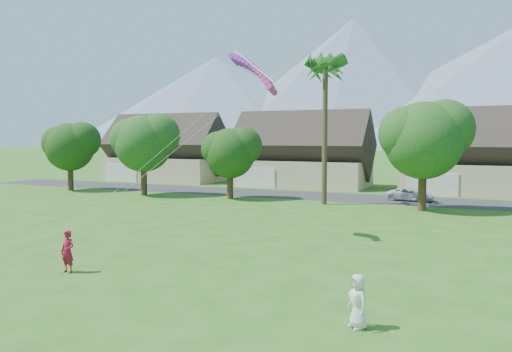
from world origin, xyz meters
The scene contains 10 objects.
ground centered at (0.00, 0.00, 0.00)m, with size 500.00×500.00×0.00m, color #2D6019.
street centered at (0.00, 34.00, 0.01)m, with size 90.00×7.00×0.01m, color #2D2D30.
kite_flyer centered at (-5.67, 3.25, 0.90)m, with size 0.66×0.43×1.80m, color maroon.
watcher centered at (6.88, 2.19, 0.82)m, with size 0.80×0.52×1.65m, color silver.
parked_car centered at (4.40, 34.00, 0.57)m, with size 1.90×4.11×1.14m, color silver.
mountain_ridge centered at (10.40, 260.00, 29.07)m, with size 540.00×240.00×70.00m.
houses_row centered at (0.49, 42.99, 3.44)m, with size 72.75×8.19×8.86m.
tree_row centered at (-1.14, 27.92, 4.89)m, with size 62.27×6.67×8.45m.
fan_palm centered at (-2.00, 28.50, 11.80)m, with size 3.00×3.00×13.80m.
parafoil_kite centered at (-1.44, 13.20, 9.42)m, with size 3.53×1.29×0.50m.
Camera 1 is at (10.10, -12.31, 5.71)m, focal length 35.00 mm.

